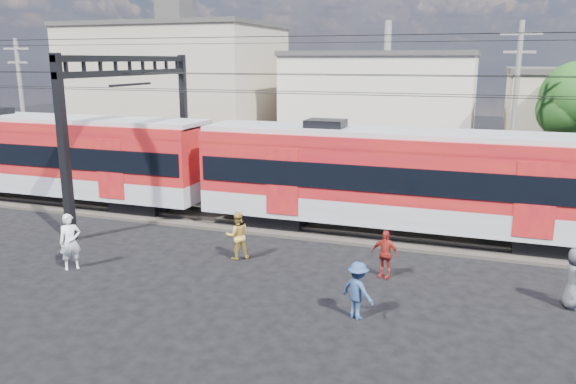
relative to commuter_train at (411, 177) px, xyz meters
name	(u,v)px	position (x,y,z in m)	size (l,w,h in m)	color
ground	(286,315)	(-2.25, -8.00, -2.40)	(120.00, 120.00, 0.00)	black
track_bed	(352,230)	(-2.25, 0.00, -2.34)	(70.00, 3.40, 0.12)	#2D2823
rail_near	(348,233)	(-2.25, -0.75, -2.22)	(70.00, 0.12, 0.12)	#59544C
rail_far	(356,223)	(-2.25, 0.75, -2.22)	(70.00, 0.12, 0.12)	#59544C
commuter_train	(411,177)	(0.00, 0.00, 0.00)	(50.30, 3.08, 4.17)	black
catenary	(158,98)	(-10.90, 0.00, 2.73)	(70.00, 9.30, 7.52)	black
building_west	(177,89)	(-19.25, 16.00, 2.25)	(14.28, 10.20, 9.30)	tan
building_midwest	(385,104)	(-4.25, 19.00, 1.25)	(12.24, 12.24, 7.30)	beige
utility_pole_mid	(514,109)	(3.75, 7.00, 2.13)	(1.80, 0.24, 8.50)	slate
utility_pole_west	(22,101)	(-24.25, 6.00, 1.88)	(1.80, 0.24, 8.00)	slate
pedestrian_a	(70,242)	(-10.11, -7.05, -1.47)	(0.68, 0.45, 1.87)	white
pedestrian_b	(237,235)	(-5.31, -4.38, -1.55)	(0.82, 0.64, 1.69)	#B89139
pedestrian_c	(358,290)	(-0.39, -7.54, -1.61)	(1.02, 0.59, 1.58)	navy
pedestrian_d	(385,254)	(-0.20, -4.41, -1.62)	(0.91, 0.38, 1.56)	maroon
pedestrian_e	(574,278)	(5.14, -4.93, -1.53)	(0.85, 0.55, 1.74)	#47474C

